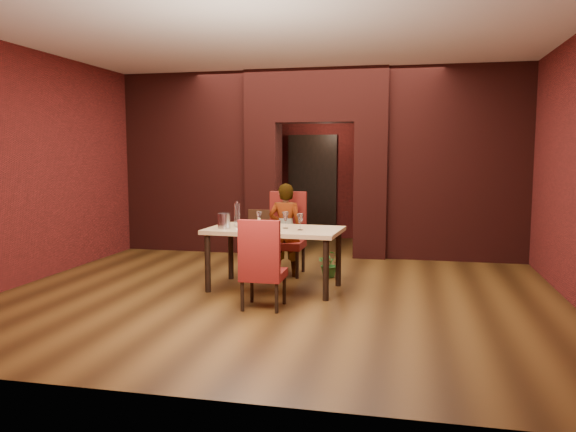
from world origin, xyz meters
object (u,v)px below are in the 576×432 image
chair_far (285,234)px  wine_glass_a (259,219)px  potted_plant (330,264)px  water_bottle (237,214)px  dining_table (275,259)px  wine_glass_c (300,222)px  person_seated (286,230)px  wine_glass_b (285,220)px  chair_near (264,263)px  wine_bucket (224,221)px

chair_far → wine_glass_a: bearing=-101.6°
wine_glass_a → potted_plant: 1.34m
chair_far → water_bottle: bearing=-120.4°
chair_far → water_bottle: (-0.47, -0.80, 0.37)m
dining_table → wine_glass_c: (0.36, -0.11, 0.51)m
dining_table → person_seated: 0.84m
person_seated → potted_plant: 0.80m
wine_glass_a → water_bottle: water_bottle is taller
wine_glass_c → wine_glass_b: bearing=150.6°
dining_table → potted_plant: 1.07m
chair_far → potted_plant: size_ratio=3.05×
person_seated → water_bottle: person_seated is taller
chair_near → potted_plant: chair_near is taller
chair_near → water_bottle: size_ratio=3.15×
wine_glass_a → water_bottle: size_ratio=0.61×
chair_far → water_bottle: size_ratio=3.65×
wine_glass_a → potted_plant: bearing=42.5°
wine_glass_b → water_bottle: (-0.68, 0.08, 0.06)m
wine_glass_c → water_bottle: 0.92m
dining_table → wine_bucket: 0.82m
water_bottle → potted_plant: size_ratio=0.84×
wine_glass_b → wine_glass_c: bearing=-29.4°
potted_plant → water_bottle: bearing=-146.4°
wine_glass_a → potted_plant: (0.84, 0.77, -0.71)m
wine_bucket → potted_plant: 1.76m
chair_near → wine_glass_c: (0.27, 0.80, 0.39)m
wine_bucket → wine_glass_a: bearing=31.9°
dining_table → wine_glass_c: 0.63m
chair_far → wine_glass_b: size_ratio=5.56×
chair_far → wine_glass_a: chair_far is taller
person_seated → wine_glass_b: size_ratio=6.21×
chair_near → wine_glass_b: 1.00m
chair_near → potted_plant: (0.52, 1.76, -0.32)m
chair_far → dining_table: bearing=-85.8°
chair_far → chair_near: 1.81m
wine_glass_c → water_bottle: size_ratio=0.65×
wine_glass_b → chair_near: bearing=-93.2°
chair_far → chair_near: size_ratio=1.16×
wine_glass_a → water_bottle: bearing=178.1°
wine_glass_b → wine_bucket: size_ratio=1.10×
chair_near → wine_glass_c: size_ratio=4.88×
water_bottle → potted_plant: (1.14, 0.76, -0.77)m
wine_glass_a → dining_table: bearing=-19.8°
chair_far → potted_plant: 0.79m
person_seated → wine_glass_c: (0.39, -0.90, 0.24)m
chair_near → person_seated: person_seated is taller
person_seated → wine_glass_a: bearing=72.5°
dining_table → wine_glass_c: size_ratio=8.05×
chair_near → wine_glass_a: 1.11m
wine_glass_b → water_bottle: water_bottle is taller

